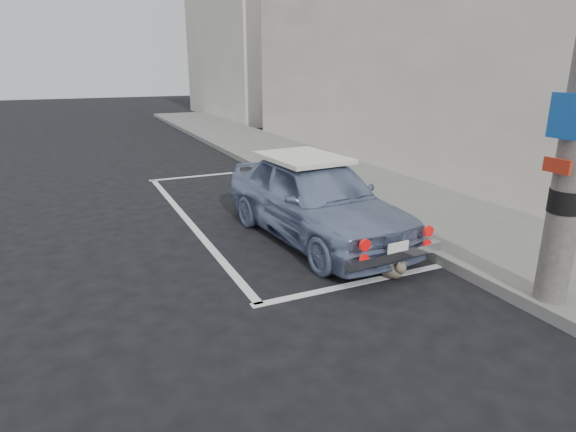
% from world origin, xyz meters
% --- Properties ---
extents(ground, '(80.00, 80.00, 0.00)m').
position_xyz_m(ground, '(0.00, 0.00, 0.00)').
color(ground, black).
rests_on(ground, ground).
extents(sidewalk, '(2.80, 40.00, 0.15)m').
position_xyz_m(sidewalk, '(3.20, 2.00, 0.07)').
color(sidewalk, slate).
rests_on(sidewalk, ground).
extents(shop_building, '(3.50, 18.00, 7.00)m').
position_xyz_m(shop_building, '(6.33, 4.00, 3.49)').
color(shop_building, beige).
rests_on(shop_building, ground).
extents(building_far, '(3.50, 10.00, 8.00)m').
position_xyz_m(building_far, '(6.35, 20.00, 4.00)').
color(building_far, beige).
rests_on(building_far, ground).
extents(pline_rear, '(3.00, 0.12, 0.01)m').
position_xyz_m(pline_rear, '(0.50, -0.50, 0.00)').
color(pline_rear, silver).
rests_on(pline_rear, ground).
extents(pline_front, '(3.00, 0.12, 0.01)m').
position_xyz_m(pline_front, '(0.50, 6.50, 0.00)').
color(pline_front, silver).
rests_on(pline_front, ground).
extents(pline_side, '(0.12, 7.00, 0.01)m').
position_xyz_m(pline_side, '(-0.90, 3.00, 0.00)').
color(pline_side, silver).
rests_on(pline_side, ground).
extents(retro_coupe, '(1.87, 4.03, 1.33)m').
position_xyz_m(retro_coupe, '(0.75, 1.24, 0.67)').
color(retro_coupe, '#7182A5').
rests_on(retro_coupe, ground).
extents(cat, '(0.29, 0.56, 0.30)m').
position_xyz_m(cat, '(0.96, -0.54, 0.14)').
color(cat, '#706555').
rests_on(cat, ground).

